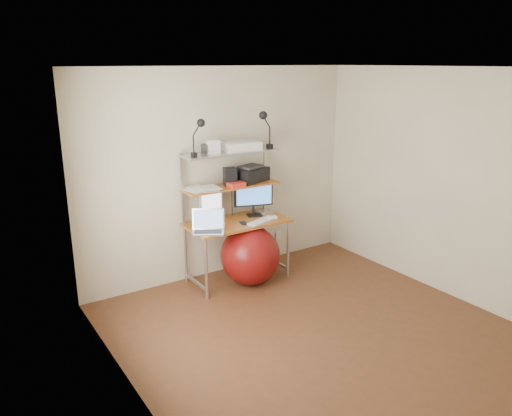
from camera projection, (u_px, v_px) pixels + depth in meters
The scene contains 20 objects.
room at pixel (318, 209), 4.56m from camera, with size 3.60×3.60×3.60m.
computer_desk at pixel (234, 203), 5.85m from camera, with size 1.20×0.60×1.57m.
wall_outlet at pixel (278, 235), 6.71m from camera, with size 0.08×0.01×0.12m, color white.
monitor_silver at pixel (211, 204), 5.79m from camera, with size 0.36×0.19×0.42m.
monitor_black at pixel (253, 196), 6.03m from camera, with size 0.46×0.20×0.48m.
laptop at pixel (208, 227), 5.49m from camera, with size 0.45×0.42×0.31m.
keyboard at pixel (262, 221), 5.86m from camera, with size 0.43×0.12×0.01m, color white.
mouse at pixel (273, 217), 5.97m from camera, with size 0.10×0.06×0.03m, color white.
mac_mini at pixel (265, 212), 6.17m from camera, with size 0.18×0.18×0.03m, color silver.
phone at pixel (244, 223), 5.78m from camera, with size 0.07×0.13×0.01m, color black.
printer at pixel (251, 174), 6.01m from camera, with size 0.47×0.38×0.20m.
nas_cube at pixel (230, 177), 5.82m from camera, with size 0.14×0.14×0.21m, color black.
red_box at pixel (236, 185), 5.76m from camera, with size 0.19×0.13×0.05m, color red.
scanner at pixel (241, 146), 5.81m from camera, with size 0.46×0.33×0.11m.
box_white at pixel (213, 147), 5.58m from camera, with size 0.13×0.11×0.15m, color white.
box_grey at pixel (207, 149), 5.61m from camera, with size 0.11×0.11×0.11m, color #313133.
clip_lamp_left at pixel (199, 129), 5.36m from camera, with size 0.16×0.09×0.41m.
clip_lamp_right at pixel (265, 121), 5.80m from camera, with size 0.18×0.10×0.45m.
exercise_ball at pixel (250, 255), 5.87m from camera, with size 0.71×0.71×0.71m, color maroon.
paper_stack at pixel (204, 188), 5.64m from camera, with size 0.42×0.40×0.03m.
Camera 1 is at (-2.88, -3.34, 2.55)m, focal length 35.00 mm.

